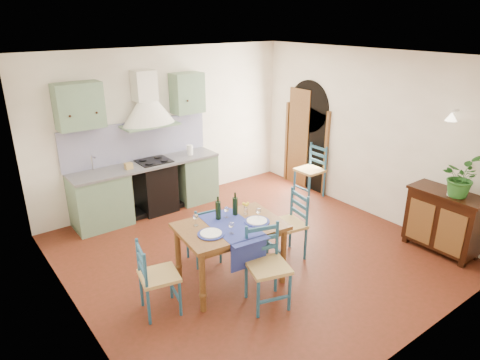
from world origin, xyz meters
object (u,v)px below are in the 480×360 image
Objects in this scene: sideboard at (444,219)px; chair_near at (267,266)px; potted_plant at (460,177)px; dining_table at (231,232)px.

chair_near is at bearing 168.02° from sideboard.
potted_plant is (-0.04, -0.12, 0.71)m from sideboard.
potted_plant is at bearing -24.72° from dining_table.
potted_plant reaches higher than sideboard.
potted_plant is (2.83, -0.73, 0.71)m from chair_near.
dining_table is 1.41× the size of chair_near.
dining_table is at bearing 97.74° from chair_near.
dining_table reaches higher than chair_near.
potted_plant is (2.91, -1.34, 0.48)m from dining_table.
potted_plant is at bearing -14.51° from chair_near.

